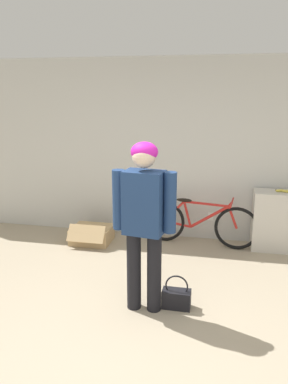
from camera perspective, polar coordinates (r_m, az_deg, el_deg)
The scene contains 8 objects.
ground_plane at distance 3.34m, azimuth -2.42°, elevation -24.19°, with size 14.00×14.00×0.00m, color tan.
wall_back at distance 5.44m, azimuth 4.75°, elevation 6.29°, with size 8.00×0.07×2.60m.
side_shelf at distance 5.45m, azimuth 19.96°, elevation -4.18°, with size 0.73×0.36×0.82m.
person at distance 3.53m, azimuth 0.00°, elevation -3.24°, with size 0.61×0.29×1.68m.
bicycle at distance 5.36m, azimuth 8.41°, elevation -4.67°, with size 1.64×0.46×0.68m.
banana at distance 5.33m, azimuth 20.98°, elevation 0.15°, with size 0.32×0.09×0.04m.
handbag at distance 3.93m, azimuth 4.96°, elevation -15.74°, with size 0.29×0.15×0.35m.
cardboard_box at distance 5.53m, azimuth -7.96°, elevation -6.42°, with size 0.56×0.55×0.32m.
Camera 1 is at (0.65, -2.51, 2.11)m, focal length 35.00 mm.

